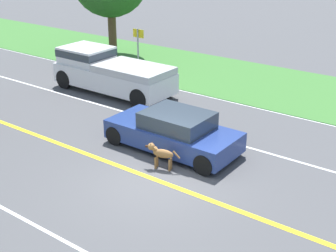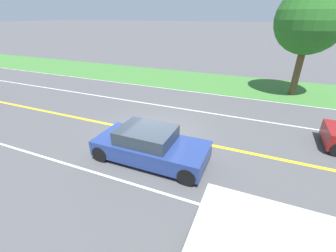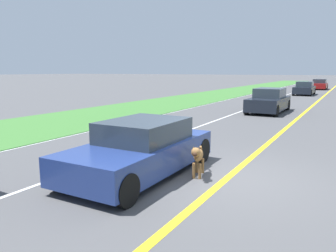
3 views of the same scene
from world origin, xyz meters
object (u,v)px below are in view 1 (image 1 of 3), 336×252
pickup_truck (109,71)px  dog (161,153)px  street_sign (138,45)px  ego_car (174,132)px

pickup_truck → dog: bearing=-125.5°
dog → street_sign: size_ratio=0.50×
pickup_truck → street_sign: street_sign is taller
ego_car → dog: bearing=-160.9°
dog → ego_car: bearing=4.1°
dog → street_sign: bearing=28.4°
dog → pickup_truck: bearing=39.4°
ego_car → street_sign: size_ratio=1.96×
dog → pickup_truck: (4.40, 6.16, 0.41)m
dog → pickup_truck: pickup_truck is taller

